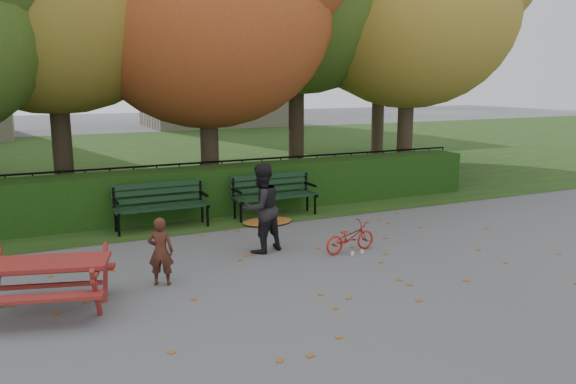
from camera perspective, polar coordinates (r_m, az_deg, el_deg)
name	(u,v)px	position (r m, az deg, el deg)	size (l,w,h in m)	color
ground	(307,277)	(8.34, 1.97, -8.60)	(90.00, 90.00, 0.00)	slate
grass_strip	(133,159)	(21.46, -15.45, 3.26)	(90.00, 90.00, 0.00)	#203214
building_right	(217,29)	(36.98, -7.23, 16.06)	(9.00, 6.00, 12.00)	#B4A68C
hedge	(212,190)	(12.25, -7.71, 0.16)	(13.00, 0.90, 1.00)	black
iron_fence	(201,183)	(12.99, -8.79, 0.93)	(14.00, 0.04, 1.02)	black
tree_g	(393,6)	(20.71, 10.64, 18.10)	(6.30, 6.00, 8.55)	#31211B
bench_left	(161,202)	(11.16, -12.82, -1.00)	(1.80, 0.57, 0.88)	black
bench_right	(274,192)	(11.89, -1.48, 0.03)	(1.80, 0.57, 0.88)	black
picnic_table	(44,273)	(7.59, -23.54, -7.52)	(1.81, 1.60, 0.75)	maroon
leaf_pile	(268,221)	(11.37, -2.10, -3.00)	(1.04, 0.72, 0.07)	maroon
leaf_scatter	(298,270)	(8.59, 1.05, -7.95)	(9.00, 5.70, 0.01)	maroon
child	(161,251)	(8.08, -12.81, -5.90)	(0.36, 0.23, 0.98)	#462116
adult	(261,208)	(9.34, -2.73, -1.64)	(0.73, 0.57, 1.50)	black
bicycle	(350,237)	(9.48, 6.32, -4.58)	(0.34, 0.98, 0.51)	#B31C10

